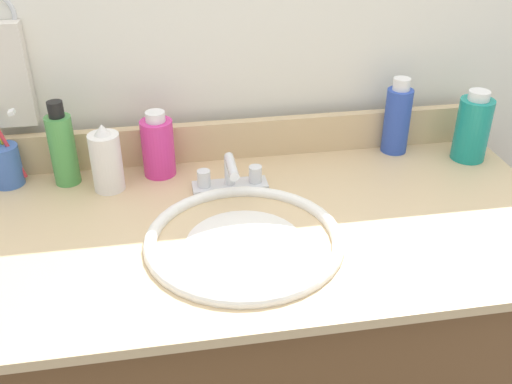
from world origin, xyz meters
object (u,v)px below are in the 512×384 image
Objects in this scene: bottle_mouthwash_teal at (473,128)px; bottle_lotion_white at (106,161)px; bottle_toner_green at (63,147)px; cup_blue_plastic at (5,163)px; bottle_shampoo_blue at (397,118)px; bottle_soap_pink at (158,146)px; faucet at (230,178)px; hand_towel at (2,76)px.

bottle_lotion_white is at bearing -179.71° from bottle_mouthwash_teal.
bottle_toner_green is 0.13m from cup_blue_plastic.
bottle_mouthwash_teal is 0.17m from bottle_shampoo_blue.
bottle_lotion_white reaches higher than bottle_soap_pink.
bottle_lotion_white is (0.09, -0.05, -0.02)m from bottle_toner_green.
bottle_shampoo_blue reaches higher than bottle_soap_pink.
bottle_mouthwash_teal is 0.86× the size of cup_blue_plastic.
bottle_shampoo_blue is at bearing 6.05° from bottle_lotion_white.
bottle_lotion_white reaches higher than faucet.
bottle_shampoo_blue is (0.56, 0.02, 0.02)m from bottle_soap_pink.
bottle_toner_green is (-0.91, 0.04, 0.01)m from bottle_mouthwash_teal.
bottle_lotion_white is 0.22m from cup_blue_plastic.
bottle_soap_pink reaches higher than faucet.
faucet is at bearing -163.76° from bottle_shampoo_blue.
hand_towel is 0.88m from bottle_shampoo_blue.
cup_blue_plastic is (-0.32, 0.01, -0.02)m from bottle_soap_pink.
bottle_mouthwash_teal reaches higher than bottle_lotion_white.
faucet is at bearing -174.62° from bottle_mouthwash_teal.
bottle_lotion_white is (-0.82, -0.00, -0.01)m from bottle_mouthwash_teal.
bottle_toner_green reaches higher than bottle_soap_pink.
bottle_toner_green is at bearing 164.67° from faucet.
hand_towel is 1.33× the size of bottle_mouthwash_teal.
bottle_lotion_white is (0.20, -0.13, -0.15)m from hand_towel.
bottle_shampoo_blue reaches higher than bottle_lotion_white.
bottle_toner_green reaches higher than bottle_lotion_white.
bottle_lotion_white is at bearing 168.99° from faucet.
hand_towel is 0.52m from faucet.
bottle_soap_pink is at bearing -1.57° from cup_blue_plastic.
bottle_lotion_white is at bearing -173.95° from bottle_shampoo_blue.
cup_blue_plastic is at bearing 177.01° from bottle_mouthwash_teal.
cup_blue_plastic is (-0.12, 0.01, -0.03)m from bottle_toner_green.
bottle_mouthwash_teal reaches higher than faucet.
hand_towel reaches higher than bottle_mouthwash_teal.
bottle_lotion_white is 0.67m from bottle_shampoo_blue.
bottle_shampoo_blue is at bearing 157.05° from bottle_mouthwash_teal.
hand_towel reaches higher than bottle_shampoo_blue.
hand_towel is 1.15× the size of cup_blue_plastic.
bottle_soap_pink is at bearing -177.83° from bottle_shampoo_blue.
bottle_shampoo_blue is (0.66, 0.07, 0.02)m from bottle_lotion_white.
bottle_mouthwash_teal is 1.04m from cup_blue_plastic.
bottle_toner_green is at bearing -178.08° from bottle_shampoo_blue.
bottle_toner_green is at bearing -36.60° from hand_towel.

